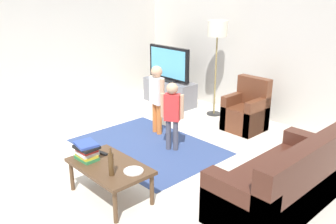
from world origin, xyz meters
name	(u,v)px	position (x,y,z in m)	size (l,w,h in m)	color
ground	(136,166)	(0.00, 0.00, 0.00)	(7.80, 7.80, 0.00)	beige
wall_back	(265,45)	(0.00, 3.00, 1.35)	(6.00, 0.12, 2.70)	silver
wall_left	(32,44)	(-3.00, 0.00, 1.35)	(0.12, 6.00, 2.70)	silver
area_rug	(148,147)	(-0.38, 0.53, 0.00)	(2.20, 1.60, 0.01)	#33477A
tv_stand	(169,92)	(-1.77, 2.30, 0.24)	(1.20, 0.44, 0.50)	slate
tv	(169,64)	(-1.77, 2.28, 0.85)	(1.10, 0.28, 0.71)	black
couch	(287,185)	(1.92, 0.60, 0.29)	(0.80, 1.80, 0.86)	#472319
armchair	(247,113)	(0.22, 2.26, 0.30)	(0.60, 0.60, 0.90)	brown
floor_lamp	(217,34)	(-0.67, 2.45, 1.54)	(0.36, 0.36, 1.78)	#262626
child_near_tv	(157,94)	(-0.71, 1.01, 0.69)	(0.38, 0.19, 1.15)	orange
child_center	(172,110)	(-0.05, 0.73, 0.63)	(0.31, 0.22, 1.05)	#4C4C59
coffee_table	(110,168)	(0.40, -0.70, 0.37)	(1.00, 0.60, 0.42)	#513823
book_stack	(87,151)	(0.12, -0.82, 0.53)	(0.30, 0.26, 0.22)	#388C4C
bottle	(111,164)	(0.62, -0.82, 0.55)	(0.06, 0.06, 0.32)	#4C3319
tv_remote	(102,153)	(0.10, -0.60, 0.43)	(0.17, 0.05, 0.02)	black
plate	(134,171)	(0.72, -0.60, 0.43)	(0.22, 0.22, 0.02)	white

